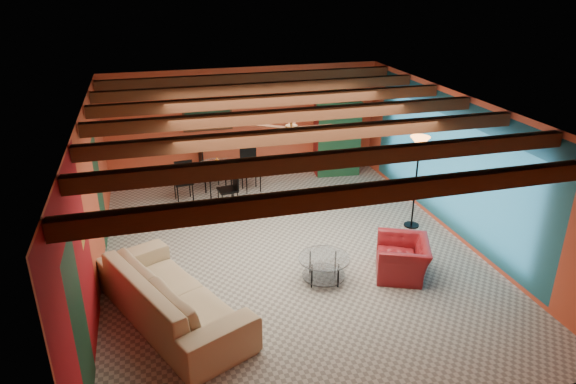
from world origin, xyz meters
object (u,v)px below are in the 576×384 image
object	(u,v)px
coffee_table	(324,269)
armoire	(336,139)
armchair	(402,258)
dining_table	(218,175)
floor_lamp	(416,183)
potted_plant	(338,92)
vase	(216,149)
sofa	(172,295)

from	to	relation	value
coffee_table	armoire	world-z (taller)	armoire
armchair	dining_table	xyz separation A→B (m)	(-2.47, 4.16, 0.20)
dining_table	armoire	xyz separation A→B (m)	(3.05, 0.66, 0.39)
floor_lamp	armoire	bearing A→B (deg)	97.93
floor_lamp	potted_plant	bearing A→B (deg)	97.93
armchair	potted_plant	size ratio (longest dim) A/B	1.88
armoire	vase	world-z (taller)	armoire
vase	coffee_table	bearing A→B (deg)	-73.92
coffee_table	dining_table	size ratio (longest dim) A/B	0.43
armchair	coffee_table	xyz separation A→B (m)	(-1.32, 0.17, -0.09)
armoire	potted_plant	distance (m)	1.15
coffee_table	floor_lamp	size ratio (longest dim) A/B	0.45
dining_table	potted_plant	size ratio (longest dim) A/B	3.84
sofa	floor_lamp	size ratio (longest dim) A/B	1.52
coffee_table	potted_plant	world-z (taller)	potted_plant
floor_lamp	dining_table	bearing A→B (deg)	143.72
vase	dining_table	bearing A→B (deg)	0.00
floor_lamp	potted_plant	world-z (taller)	potted_plant
armchair	potted_plant	world-z (taller)	potted_plant
potted_plant	sofa	bearing A→B (deg)	-130.88
dining_table	potted_plant	world-z (taller)	potted_plant
armchair	coffee_table	bearing A→B (deg)	-73.96
armoire	vase	distance (m)	3.13
armoire	floor_lamp	world-z (taller)	floor_lamp
armchair	dining_table	bearing A→B (deg)	-125.77
sofa	armoire	world-z (taller)	armoire
armchair	potted_plant	distance (m)	5.16
vase	potted_plant	bearing A→B (deg)	12.16
coffee_table	potted_plant	bearing A→B (deg)	67.71
sofa	potted_plant	size ratio (longest dim) A/B	5.62
coffee_table	armoire	distance (m)	5.07
vase	armchair	bearing A→B (deg)	-59.26
dining_table	floor_lamp	size ratio (longest dim) A/B	1.04
sofa	armchair	world-z (taller)	sofa
armchair	vase	size ratio (longest dim) A/B	5.14
sofa	coffee_table	distance (m)	2.50
sofa	armoire	distance (m)	6.69
dining_table	armoire	bearing A→B (deg)	12.16
sofa	coffee_table	bearing A→B (deg)	-105.37
dining_table	potted_plant	bearing A→B (deg)	12.16
coffee_table	dining_table	xyz separation A→B (m)	(-1.15, 3.99, 0.29)
floor_lamp	vase	bearing A→B (deg)	143.72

